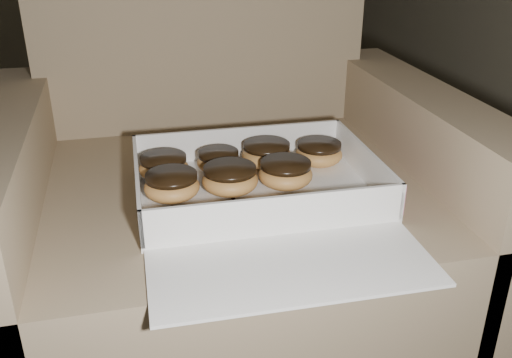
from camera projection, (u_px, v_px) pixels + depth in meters
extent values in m
cube|color=#9A8362|center=(231.00, 268.00, 1.13)|extent=(0.70, 0.70, 0.41)
cube|color=#9A8362|center=(199.00, 7.00, 1.22)|extent=(0.70, 0.14, 0.51)
cube|color=#9A8362|center=(24.00, 264.00, 1.03)|extent=(0.12, 0.70, 0.55)
cube|color=#9A8362|center=(410.00, 217.00, 1.18)|extent=(0.12, 0.70, 0.55)
cube|color=white|center=(256.00, 192.00, 0.98)|extent=(0.40, 0.31, 0.01)
cube|color=white|center=(240.00, 142.00, 1.09)|extent=(0.40, 0.01, 0.06)
cube|color=white|center=(277.00, 215.00, 0.83)|extent=(0.40, 0.01, 0.06)
cube|color=white|center=(138.00, 185.00, 0.93)|extent=(0.01, 0.30, 0.06)
cube|color=white|center=(365.00, 164.00, 1.00)|extent=(0.01, 0.30, 0.06)
cube|color=#C14D72|center=(368.00, 163.00, 1.00)|extent=(0.01, 0.29, 0.05)
cube|color=white|center=(293.00, 268.00, 0.77)|extent=(0.39, 0.18, 0.01)
ellipsoid|color=#DF964E|center=(319.00, 154.00, 1.06)|extent=(0.09, 0.09, 0.04)
cylinder|color=black|center=(319.00, 145.00, 1.05)|extent=(0.08, 0.08, 0.01)
ellipsoid|color=#DF964E|center=(286.00, 175.00, 0.98)|extent=(0.09, 0.09, 0.04)
cylinder|color=black|center=(286.00, 164.00, 0.97)|extent=(0.09, 0.09, 0.01)
ellipsoid|color=#DF964E|center=(267.00, 155.00, 1.05)|extent=(0.09, 0.09, 0.04)
cylinder|color=black|center=(267.00, 146.00, 1.05)|extent=(0.09, 0.09, 0.01)
ellipsoid|color=#DF964E|center=(219.00, 162.00, 1.04)|extent=(0.08, 0.08, 0.04)
cylinder|color=black|center=(218.00, 154.00, 1.03)|extent=(0.07, 0.07, 0.01)
ellipsoid|color=#DF964E|center=(164.00, 168.00, 1.01)|extent=(0.09, 0.09, 0.04)
cylinder|color=black|center=(163.00, 158.00, 1.00)|extent=(0.08, 0.08, 0.01)
ellipsoid|color=#DF964E|center=(172.00, 187.00, 0.94)|extent=(0.09, 0.09, 0.04)
cylinder|color=black|center=(171.00, 176.00, 0.93)|extent=(0.09, 0.09, 0.01)
ellipsoid|color=#DF964E|center=(230.00, 180.00, 0.96)|extent=(0.09, 0.09, 0.05)
cylinder|color=black|center=(230.00, 169.00, 0.95)|extent=(0.09, 0.09, 0.01)
ellipsoid|color=black|center=(233.00, 199.00, 0.94)|extent=(0.01, 0.01, 0.00)
ellipsoid|color=black|center=(186.00, 231.00, 0.84)|extent=(0.01, 0.01, 0.00)
ellipsoid|color=black|center=(347.00, 212.00, 0.90)|extent=(0.01, 0.01, 0.00)
ellipsoid|color=black|center=(301.00, 216.00, 0.89)|extent=(0.01, 0.01, 0.00)
ellipsoid|color=black|center=(196.00, 220.00, 0.88)|extent=(0.01, 0.01, 0.00)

